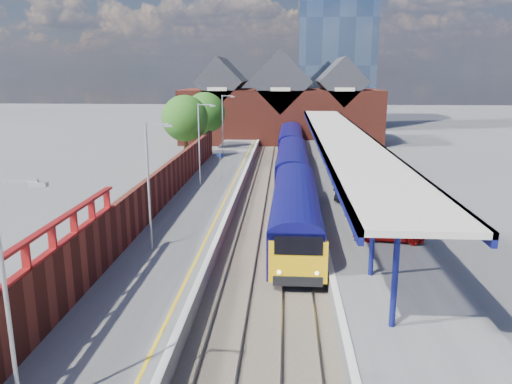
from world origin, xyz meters
TOP-DOWN VIEW (x-y plane):
  - ground at (0.00, 30.00)m, footprint 240.00×240.00m
  - ballast_bed at (0.00, 20.00)m, footprint 6.00×76.00m
  - rails at (0.00, 20.00)m, footprint 4.51×76.00m
  - left_platform at (-5.50, 20.00)m, footprint 5.00×76.00m
  - right_platform at (6.00, 20.00)m, footprint 6.00×76.00m
  - coping_left at (-3.15, 20.00)m, footprint 0.30×76.00m
  - coping_right at (3.15, 20.00)m, footprint 0.30×76.00m
  - yellow_line at (-3.75, 20.00)m, footprint 0.14×76.00m
  - train at (1.49, 35.42)m, footprint 3.04×65.94m
  - canopy at (5.48, 21.95)m, footprint 4.50×52.00m
  - lamp_post_a at (-6.36, -8.00)m, footprint 1.48×0.18m
  - lamp_post_b at (-6.36, 6.00)m, footprint 1.48×0.18m
  - lamp_post_c at (-6.36, 22.00)m, footprint 1.48×0.18m
  - lamp_post_d at (-6.36, 38.00)m, footprint 1.48×0.18m
  - platform_sign at (-5.00, 24.00)m, footprint 0.55×0.08m
  - brick_wall at (-8.10, 13.54)m, footprint 0.35×50.00m
  - station_building at (0.00, 58.00)m, footprint 30.00×12.12m
  - glass_tower at (10.00, 80.00)m, footprint 14.20×14.20m
  - tree_near at (-10.35, 35.91)m, footprint 5.20×5.20m
  - tree_far at (-9.35, 43.91)m, footprint 5.20×5.20m
  - parked_car_red at (6.88, 8.27)m, footprint 4.27×2.20m
  - parked_car_silver at (7.54, 10.08)m, footprint 4.09×1.63m
  - parked_car_dark at (6.57, 16.37)m, footprint 4.47×2.72m
  - parked_car_blue at (8.50, 24.14)m, footprint 4.60×3.53m

SIDE VIEW (x-z plane):
  - ground at x=0.00m, z-range 0.00..0.00m
  - ballast_bed at x=0.00m, z-range 0.00..0.06m
  - rails at x=0.00m, z-range 0.05..0.19m
  - left_platform at x=-5.50m, z-range 0.00..1.00m
  - right_platform at x=6.00m, z-range 0.00..1.00m
  - yellow_line at x=-3.75m, z-range 1.00..1.01m
  - coping_left at x=-3.15m, z-range 1.00..1.05m
  - coping_right at x=3.15m, z-range 1.00..1.05m
  - parked_car_blue at x=8.50m, z-range 1.00..2.16m
  - parked_car_dark at x=6.57m, z-range 1.00..2.21m
  - parked_car_silver at x=7.54m, z-range 1.00..2.32m
  - parked_car_red at x=6.88m, z-range 1.00..2.39m
  - train at x=1.49m, z-range 0.40..3.85m
  - brick_wall at x=-8.10m, z-range 0.52..4.38m
  - platform_sign at x=-5.00m, z-range 1.44..3.94m
  - lamp_post_a at x=-6.36m, z-range 1.49..8.49m
  - lamp_post_b at x=-6.36m, z-range 1.49..8.49m
  - lamp_post_c at x=-6.36m, z-range 1.49..8.49m
  - lamp_post_d at x=-6.36m, z-range 1.49..8.49m
  - canopy at x=5.48m, z-range 3.01..7.49m
  - tree_near at x=-10.35m, z-range 1.30..9.40m
  - tree_far at x=-9.35m, z-range 1.30..9.40m
  - station_building at x=0.00m, z-range -1.44..12.34m
  - glass_tower at x=10.00m, z-range 0.05..40.35m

